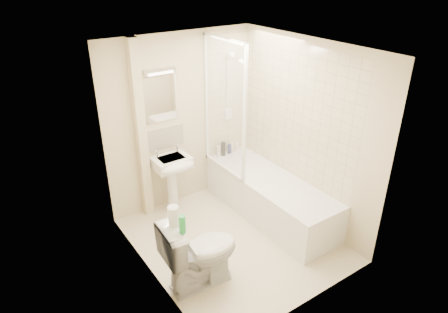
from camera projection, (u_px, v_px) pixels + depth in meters
floor at (234, 240)px, 5.06m from camera, size 2.50×2.50×0.00m
wall_back at (181, 122)px, 5.44m from camera, size 2.20×0.02×2.40m
wall_left at (145, 183)px, 3.97m from camera, size 0.02×2.50×2.40m
wall_right at (305, 134)px, 5.08m from camera, size 0.02×2.50×2.40m
ceiling at (236, 48)px, 3.99m from camera, size 2.20×2.50×0.02m
tile_back at (227, 97)px, 5.71m from camera, size 0.70×0.01×1.75m
tile_right at (294, 113)px, 5.12m from camera, size 0.01×2.10×1.75m
pipe_boxing at (141, 133)px, 5.09m from camera, size 0.12×0.12×2.40m
splashback at (164, 138)px, 5.37m from camera, size 0.60×0.02×0.30m
mirror at (161, 99)px, 5.12m from camera, size 0.46×0.01×0.60m
strip_light at (159, 71)px, 4.94m from camera, size 0.42×0.07×0.07m
bathtub at (270, 196)px, 5.46m from camera, size 0.70×2.10×0.55m
shower_screen at (224, 108)px, 5.20m from camera, size 0.04×0.92×1.80m
shower_fixture at (229, 89)px, 5.63m from camera, size 0.10×0.16×0.99m
pedestal_sink at (173, 169)px, 5.37m from camera, size 0.48×0.46×0.93m
bottle_white_a at (219, 151)px, 5.91m from camera, size 0.05×0.05×0.17m
bottle_black_b at (223, 149)px, 5.94m from camera, size 0.06×0.06×0.21m
bottle_blue at (229, 149)px, 6.02m from camera, size 0.06×0.06×0.14m
bottle_cream at (232, 148)px, 6.03m from camera, size 0.06×0.06×0.17m
bottle_white_b at (237, 147)px, 6.08m from camera, size 0.05×0.05×0.15m
toilet at (200, 252)px, 4.22m from camera, size 0.57×0.88×0.83m
toilet_roll_lower at (174, 220)px, 3.94m from camera, size 0.12×0.12×0.10m
toilet_roll_upper at (173, 211)px, 3.89m from camera, size 0.11×0.11×0.10m
green_bottle at (182, 224)px, 3.80m from camera, size 0.07×0.07×0.19m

